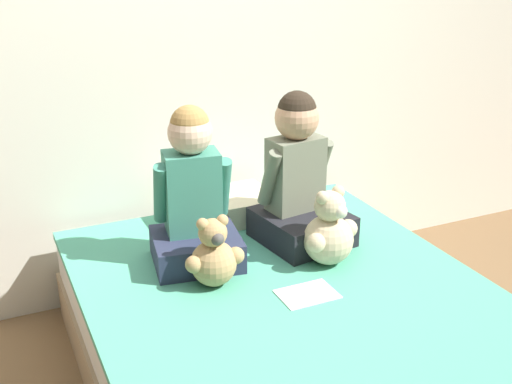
% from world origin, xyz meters
% --- Properties ---
extents(wall_behind_bed, '(8.00, 0.06, 2.50)m').
position_xyz_m(wall_behind_bed, '(0.00, 1.09, 1.25)').
color(wall_behind_bed, silver).
rests_on(wall_behind_bed, ground_plane).
extents(bed, '(1.46, 2.00, 0.42)m').
position_xyz_m(bed, '(0.00, 0.00, 0.21)').
color(bed, '#997F60').
rests_on(bed, ground_plane).
extents(child_on_left, '(0.38, 0.35, 0.63)m').
position_xyz_m(child_on_left, '(-0.23, 0.49, 0.69)').
color(child_on_left, '#282D47').
rests_on(child_on_left, bed).
extents(child_on_right, '(0.38, 0.40, 0.64)m').
position_xyz_m(child_on_right, '(0.23, 0.49, 0.69)').
color(child_on_right, black).
rests_on(child_on_right, bed).
extents(teddy_bear_held_by_left_child, '(0.23, 0.17, 0.27)m').
position_xyz_m(teddy_bear_held_by_left_child, '(-0.24, 0.27, 0.54)').
color(teddy_bear_held_by_left_child, tan).
rests_on(teddy_bear_held_by_left_child, bed).
extents(teddy_bear_held_by_right_child, '(0.26, 0.20, 0.32)m').
position_xyz_m(teddy_bear_held_by_right_child, '(0.24, 0.24, 0.56)').
color(teddy_bear_held_by_right_child, '#D1B78E').
rests_on(teddy_bear_held_by_right_child, bed).
extents(pillow_at_headboard, '(0.49, 0.31, 0.11)m').
position_xyz_m(pillow_at_headboard, '(0.00, 0.81, 0.48)').
color(pillow_at_headboard, beige).
rests_on(pillow_at_headboard, bed).
extents(sign_card, '(0.21, 0.15, 0.00)m').
position_xyz_m(sign_card, '(0.04, 0.06, 0.43)').
color(sign_card, white).
rests_on(sign_card, bed).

